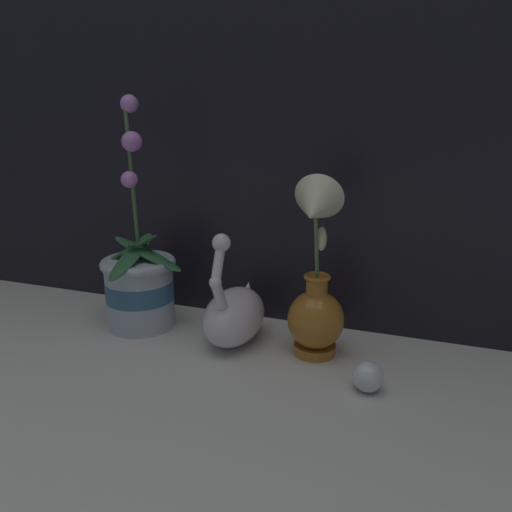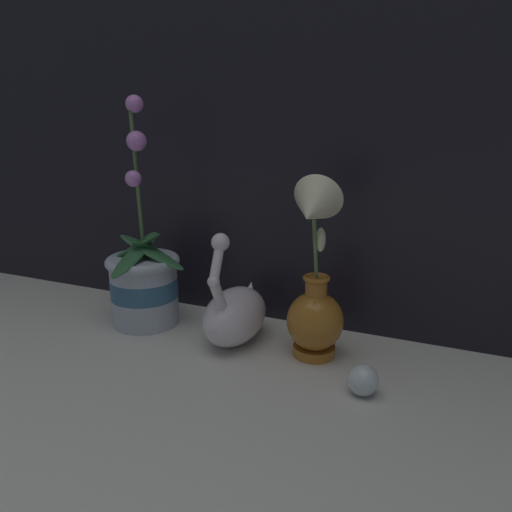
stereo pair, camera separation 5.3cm
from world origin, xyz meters
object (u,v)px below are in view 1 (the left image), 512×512
orchid_potted_plant (139,282)px  blue_vase (315,291)px  glass_sphere (368,377)px  swan_figurine (235,313)px

orchid_potted_plant → blue_vase: orchid_potted_plant is taller
orchid_potted_plant → glass_sphere: bearing=-11.9°
orchid_potted_plant → blue_vase: 0.38m
orchid_potted_plant → swan_figurine: (0.22, -0.01, -0.04)m
orchid_potted_plant → swan_figurine: bearing=-1.4°
swan_figurine → blue_vase: blue_vase is taller
orchid_potted_plant → glass_sphere: orchid_potted_plant is taller
orchid_potted_plant → swan_figurine: 0.22m
blue_vase → glass_sphere: size_ratio=6.66×
swan_figurine → glass_sphere: swan_figurine is taller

